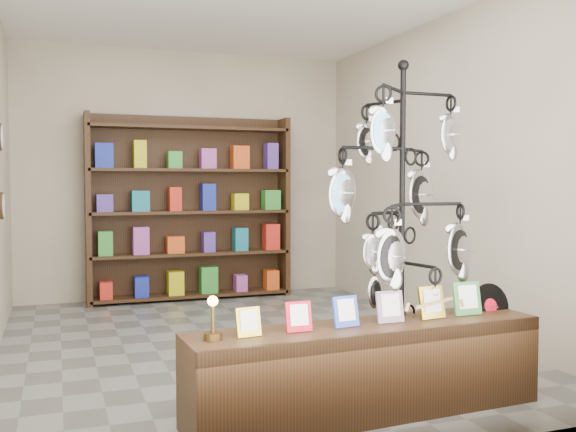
{
  "coord_description": "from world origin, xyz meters",
  "views": [
    {
      "loc": [
        -1.52,
        -5.33,
        1.4
      ],
      "look_at": [
        0.05,
        -1.0,
        1.16
      ],
      "focal_mm": 40.0,
      "sensor_mm": 36.0,
      "label": 1
    }
  ],
  "objects": [
    {
      "name": "ground",
      "position": [
        0.0,
        0.0,
        0.0
      ],
      "size": [
        5.0,
        5.0,
        0.0
      ],
      "primitive_type": "plane",
      "color": "slate",
      "rests_on": "ground"
    },
    {
      "name": "room_envelope",
      "position": [
        0.0,
        0.0,
        1.85
      ],
      "size": [
        5.0,
        5.0,
        5.0
      ],
      "color": "#BFB599",
      "rests_on": "ground"
    },
    {
      "name": "display_tree",
      "position": [
        0.56,
        -1.73,
        1.26
      ],
      "size": [
        1.18,
        1.18,
        2.18
      ],
      "rotation": [
        0.0,
        0.0,
        0.38
      ],
      "color": "black",
      "rests_on": "ground"
    },
    {
      "name": "front_shelf",
      "position": [
        0.24,
        -1.91,
        0.28
      ],
      "size": [
        2.26,
        0.58,
        0.79
      ],
      "rotation": [
        0.0,
        0.0,
        0.05
      ],
      "color": "black",
      "rests_on": "ground"
    },
    {
      "name": "back_shelving",
      "position": [
        0.0,
        2.3,
        1.03
      ],
      "size": [
        2.42,
        0.36,
        2.2
      ],
      "color": "black",
      "rests_on": "ground"
    },
    {
      "name": "wall_clocks",
      "position": [
        -1.97,
        0.8,
        1.5
      ],
      "size": [
        0.03,
        0.24,
        0.84
      ],
      "color": "black",
      "rests_on": "ground"
    }
  ]
}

